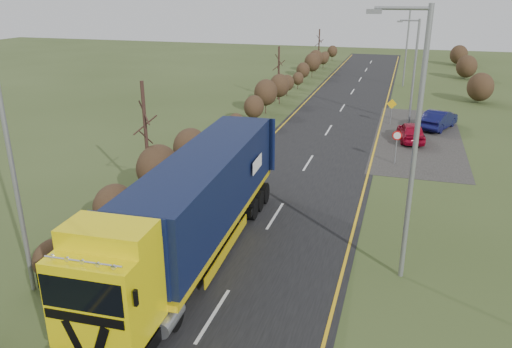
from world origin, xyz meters
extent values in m
plane|color=#33431C|center=(0.00, 0.00, 0.00)|extent=(160.00, 160.00, 0.00)
cube|color=black|center=(0.00, 10.00, 0.01)|extent=(8.00, 120.00, 0.02)
cube|color=#2A2825|center=(6.50, 20.00, 0.01)|extent=(6.00, 18.00, 0.02)
cube|color=gold|center=(-3.70, 10.00, 0.03)|extent=(0.12, 116.00, 0.01)
cube|color=gold|center=(3.70, 10.00, 0.03)|extent=(0.12, 116.00, 0.01)
cube|color=silver|center=(0.00, -4.00, 0.03)|extent=(0.12, 3.00, 0.01)
cube|color=silver|center=(0.00, 4.00, 0.03)|extent=(0.12, 3.00, 0.01)
cube|color=silver|center=(0.00, 12.00, 0.03)|extent=(0.12, 3.00, 0.01)
cube|color=silver|center=(0.00, 20.00, 0.03)|extent=(0.12, 3.00, 0.01)
cube|color=silver|center=(0.00, 28.00, 0.03)|extent=(0.12, 3.00, 0.01)
cube|color=silver|center=(0.00, 36.00, 0.03)|extent=(0.12, 3.00, 0.01)
cube|color=silver|center=(0.00, 44.00, 0.03)|extent=(0.12, 3.00, 0.01)
cube|color=silver|center=(0.00, 52.00, 0.03)|extent=(0.12, 3.00, 0.01)
cube|color=silver|center=(0.00, 60.00, 0.03)|extent=(0.12, 3.00, 0.01)
ellipsoid|color=#2E2014|center=(-6.02, -4.00, 1.14)|extent=(1.21, 1.57, 1.39)
ellipsoid|color=#2E2014|center=(-6.00, 0.00, 1.49)|extent=(1.58, 2.06, 1.82)
ellipsoid|color=#2E2014|center=(-5.98, 4.00, 1.84)|extent=(1.96, 2.55, 2.25)
ellipsoid|color=#2E2014|center=(-6.03, 8.00, 1.72)|extent=(1.83, 2.38, 2.10)
ellipsoid|color=#2E2014|center=(-5.95, 12.00, 1.28)|extent=(1.37, 1.78, 1.57)
ellipsoid|color=#2E2014|center=(-6.06, 16.00, 1.13)|extent=(1.20, 1.56, 1.38)
ellipsoid|color=#2E2014|center=(-5.92, 20.00, 1.46)|extent=(1.55, 2.02, 1.78)
ellipsoid|color=#2E2014|center=(-6.09, 24.00, 1.83)|extent=(1.95, 2.53, 2.24)
ellipsoid|color=#2E2014|center=(-5.90, 28.00, 1.74)|extent=(1.85, 2.41, 2.13)
ellipsoid|color=#2E2014|center=(-6.12, 32.00, 1.31)|extent=(1.40, 1.81, 1.61)
ellipsoid|color=#2E2014|center=(-5.87, 36.00, 1.12)|extent=(1.19, 1.55, 1.37)
ellipsoid|color=#2E2014|center=(-6.14, 40.00, 1.43)|extent=(1.52, 1.97, 1.75)
ellipsoid|color=#2E2014|center=(-5.84, 44.00, 1.81)|extent=(1.93, 2.51, 2.22)
ellipsoid|color=#2E2014|center=(-6.17, 48.00, 1.76)|extent=(1.88, 2.44, 2.16)
ellipsoid|color=#2E2014|center=(-5.82, 52.00, 1.34)|extent=(1.43, 1.85, 1.64)
ellipsoid|color=#2E2014|center=(-6.19, 56.00, 1.12)|extent=(1.19, 1.55, 1.37)
ellipsoid|color=#2E2014|center=(-5.80, 60.00, 1.40)|extent=(1.49, 1.93, 1.71)
cylinder|color=#36211B|center=(-6.50, 4.00, 3.03)|extent=(0.18, 0.18, 6.05)
cylinder|color=#36211B|center=(-6.50, 30.00, 2.53)|extent=(0.18, 0.18, 5.06)
cylinder|color=#36211B|center=(-6.50, 52.00, 2.57)|extent=(0.18, 0.18, 5.15)
cube|color=black|center=(-1.96, -5.84, 0.69)|extent=(2.56, 4.62, 0.44)
cube|color=yellow|center=(-1.96, -6.73, 2.31)|extent=(2.55, 2.27, 2.55)
cube|color=black|center=(-2.37, -7.82, 1.52)|extent=(0.59, 0.05, 1.06)
cube|color=black|center=(-1.54, -7.82, 1.52)|extent=(0.59, 0.05, 1.06)
cube|color=black|center=(-1.96, -7.79, 2.85)|extent=(2.31, 0.16, 0.93)
cube|color=black|center=(-1.96, -7.82, 2.16)|extent=(2.26, 0.13, 0.28)
cube|color=yellow|center=(-1.96, -6.38, 3.86)|extent=(2.52, 1.49, 0.55)
cylinder|color=silver|center=(-1.96, -7.56, 3.68)|extent=(2.16, 0.16, 0.06)
cube|color=black|center=(-3.36, -7.56, 2.90)|extent=(0.09, 0.12, 0.44)
cube|color=black|center=(-0.55, -7.56, 2.90)|extent=(0.09, 0.12, 0.44)
cylinder|color=gray|center=(-3.09, -5.45, 0.74)|extent=(0.61, 1.30, 0.55)
cylinder|color=gray|center=(-0.83, -5.45, 0.74)|extent=(0.61, 1.30, 0.55)
cube|color=yellow|center=(-1.96, 0.55, 1.21)|extent=(3.01, 12.48, 0.24)
cube|color=black|center=(-1.96, 0.55, 2.68)|extent=(2.98, 12.09, 2.70)
cube|color=#0F1941|center=(-1.96, 6.56, 2.68)|extent=(2.44, 0.17, 2.70)
cube|color=#0F1941|center=(-1.96, -5.47, 2.68)|extent=(2.44, 0.17, 2.70)
cube|color=black|center=(-1.96, 4.28, 0.64)|extent=(2.42, 3.64, 0.34)
cube|color=yellow|center=(-3.16, -0.44, 0.54)|extent=(0.29, 5.40, 0.44)
cube|color=yellow|center=(-0.76, -0.44, 0.54)|extent=(0.29, 5.40, 0.44)
cylinder|color=black|center=(-2.99, -4.96, 0.51)|extent=(0.36, 1.04, 1.02)
cylinder|color=black|center=(-0.92, -4.96, 0.51)|extent=(0.36, 1.04, 1.02)
cylinder|color=black|center=(-2.99, 3.40, 0.51)|extent=(0.36, 1.04, 1.02)
cylinder|color=black|center=(-0.92, 3.40, 0.51)|extent=(0.36, 1.04, 1.02)
cylinder|color=black|center=(-2.99, 4.38, 0.51)|extent=(0.36, 1.04, 1.02)
cylinder|color=black|center=(-0.92, 4.38, 0.51)|extent=(0.36, 1.04, 1.02)
cylinder|color=black|center=(-2.99, 5.36, 0.51)|extent=(0.36, 1.04, 1.02)
cylinder|color=black|center=(-0.92, 5.36, 0.51)|extent=(0.36, 1.04, 1.02)
imported|color=maroon|center=(5.96, 18.80, 0.68)|extent=(2.19, 4.19, 1.36)
imported|color=#0A0C37|center=(7.95, 22.91, 0.72)|extent=(3.07, 4.65, 1.45)
cylinder|color=gray|center=(5.80, 0.31, 4.82)|extent=(0.18, 0.18, 9.64)
cylinder|color=gray|center=(4.94, 0.31, 9.48)|extent=(1.71, 0.12, 0.12)
cube|color=gray|center=(4.09, 0.31, 9.37)|extent=(0.48, 0.19, 0.15)
cylinder|color=gray|center=(5.80, 23.98, 4.01)|extent=(0.18, 0.18, 8.02)
cylinder|color=gray|center=(5.09, 23.98, 7.88)|extent=(1.43, 0.12, 0.12)
cube|color=gray|center=(4.37, 23.98, 7.79)|extent=(0.40, 0.16, 0.12)
cylinder|color=gray|center=(4.96, 40.85, 4.20)|extent=(0.18, 0.18, 8.40)
cylinder|color=gray|center=(4.21, 40.85, 8.26)|extent=(1.49, 0.12, 0.12)
cube|color=gray|center=(3.47, 40.85, 8.17)|extent=(0.42, 0.17, 0.13)
cylinder|color=gray|center=(-6.69, -4.39, 5.04)|extent=(0.16, 0.16, 10.08)
cylinder|color=gray|center=(5.09, 13.45, 0.90)|extent=(0.08, 0.08, 1.80)
cylinder|color=red|center=(5.09, 13.42, 1.80)|extent=(0.58, 0.04, 0.58)
cylinder|color=white|center=(5.09, 13.40, 1.80)|extent=(0.43, 0.02, 0.43)
cylinder|color=gray|center=(4.39, 23.32, 0.76)|extent=(0.08, 0.08, 1.52)
cube|color=yellow|center=(4.39, 23.27, 1.63)|extent=(0.77, 0.04, 0.77)
camera|label=1|loc=(5.29, -16.70, 10.00)|focal=35.00mm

